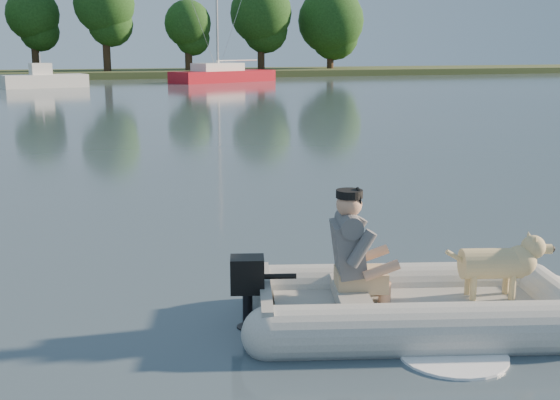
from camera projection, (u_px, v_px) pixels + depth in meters
name	position (u px, v px, depth m)	size (l,w,h in m)	color
water	(337.00, 309.00, 7.39)	(160.00, 160.00, 0.00)	#4E5D69
shore_bank	(65.00, 75.00, 64.53)	(160.00, 12.00, 0.70)	#47512D
treeline	(17.00, 15.00, 61.39)	(71.02, 7.35, 9.27)	#332316
dinghy	(425.00, 264.00, 6.88)	(5.02, 3.78, 1.45)	#A1A19C
man	(350.00, 244.00, 6.85)	(0.76, 0.65, 1.13)	#58595C
dog	(491.00, 269.00, 6.98)	(0.98, 0.35, 0.65)	tan
outboard_motor	(247.00, 296.00, 6.85)	(0.44, 0.30, 0.83)	black
motorboat	(44.00, 71.00, 48.09)	(5.78, 2.22, 2.44)	white
sailboat	(223.00, 75.00, 55.97)	(9.24, 6.16, 12.29)	#AB131F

